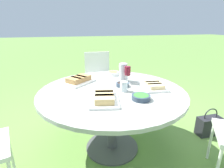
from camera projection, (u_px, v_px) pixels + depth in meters
The scene contains 13 objects.
ground_plane at pixel (112, 147), 2.03m from camera, with size 40.00×40.00×0.00m, color #668E42.
dining_table at pixel (112, 98), 1.83m from camera, with size 1.48×1.48×0.71m.
chair_near_right at pixel (98, 74), 3.09m from camera, with size 0.47×0.45×0.89m.
water_pitcher at pixel (123, 72), 2.04m from camera, with size 0.10×0.10×0.21m.
wine_glass at pixel (128, 72), 1.94m from camera, with size 0.07×0.07×0.20m.
platter_bread_main at pixel (104, 97), 1.52m from camera, with size 0.32×0.42×0.07m.
platter_charcuterie at pixel (79, 80), 1.99m from camera, with size 0.40×0.39×0.07m.
platter_sandwich_side at pixel (153, 85), 1.83m from camera, with size 0.26×0.33×0.06m.
bowl_fries at pixel (113, 73), 2.31m from camera, with size 0.15×0.15×0.04m.
bowl_salad at pixel (141, 97), 1.55m from camera, with size 0.17×0.17×0.04m.
bowl_olives at pixel (122, 84), 1.88m from camera, with size 0.13×0.13×0.04m.
cup_water_near at pixel (124, 86), 1.73m from camera, with size 0.08×0.08×0.10m.
handbag at pixel (209, 125), 2.23m from camera, with size 0.30×0.14×0.37m.
Camera 1 is at (0.42, 1.63, 1.35)m, focal length 28.00 mm.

